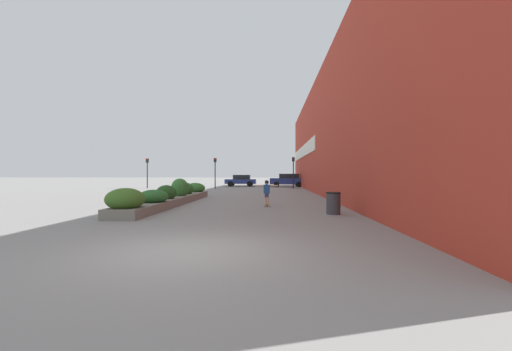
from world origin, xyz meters
TOP-DOWN VIEW (x-y plane):
  - ground_plane at (0.00, 0.00)m, footprint 300.00×300.00m
  - building_wall_right at (5.50, 21.21)m, footprint 0.67×47.17m
  - planter_box at (-3.48, 10.31)m, footprint 1.47×12.80m
  - skateboard at (1.47, 9.84)m, footprint 0.22×0.71m
  - skateboarder at (1.47, 9.84)m, footprint 1.11×0.20m
  - trash_bin at (4.14, 6.58)m, footprint 0.57×0.57m
  - car_leftmost at (-2.26, 36.50)m, footprint 3.90×1.90m
  - car_center_left at (3.64, 35.45)m, footprint 4.35×1.91m
  - traffic_light_left at (-4.47, 29.86)m, footprint 0.28×0.30m
  - traffic_light_right at (4.00, 30.04)m, footprint 0.28×0.30m
  - traffic_light_far_left at (-12.09, 30.19)m, footprint 0.28×0.30m

SIDE VIEW (x-z plane):
  - ground_plane at x=0.00m, z-range 0.00..0.00m
  - skateboard at x=1.47m, z-range 0.02..0.12m
  - planter_box at x=-3.48m, z-range -0.23..1.10m
  - trash_bin at x=4.14m, z-range 0.00..0.87m
  - car_leftmost at x=-2.26m, z-range 0.04..1.52m
  - skateboarder at x=1.47m, z-range 0.22..1.40m
  - car_center_left at x=3.64m, z-range 0.03..1.65m
  - traffic_light_far_left at x=-12.09m, z-range 0.61..3.92m
  - traffic_light_left at x=-4.47m, z-range 0.61..3.94m
  - traffic_light_right at x=4.00m, z-range 0.62..4.03m
  - building_wall_right at x=5.50m, z-range 0.00..9.20m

